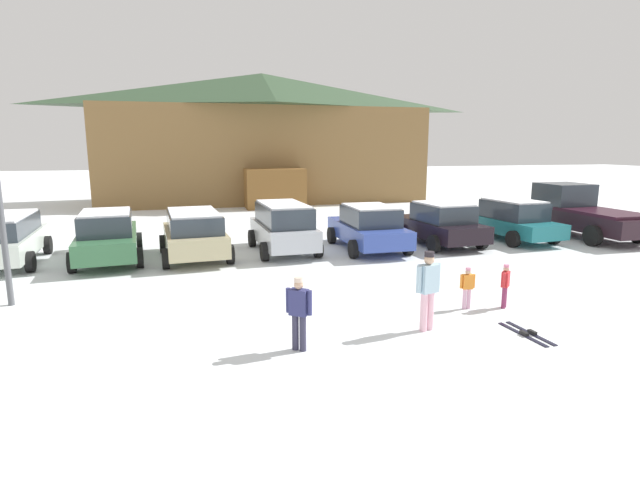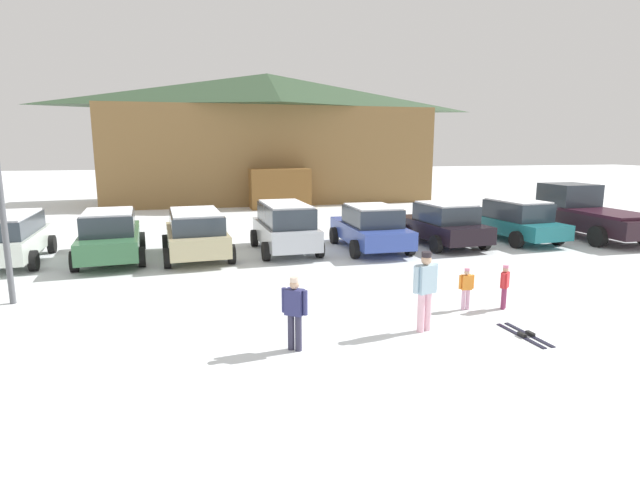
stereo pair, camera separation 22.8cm
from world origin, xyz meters
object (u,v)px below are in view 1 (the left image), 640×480
parked_black_sedan (440,223)px  pickup_truck (578,212)px  parked_teal_hatchback (510,219)px  skier_child_in_orange_jacket (467,286)px  parked_blue_hatchback (368,227)px  parked_white_suv (5,238)px  pair_of_skis (527,333)px  ski_lodge (263,137)px  parked_silver_wagon (283,226)px  skier_teen_in_navy_coat (299,309)px  skier_child_in_red_jacket (505,283)px  parked_beige_suv (194,233)px  skier_adult_in_blue_parka (428,286)px  parked_green_coupe (107,236)px

parked_black_sedan → pickup_truck: (6.60, 0.34, 0.17)m
parked_teal_hatchback → skier_child_in_orange_jacket: size_ratio=4.85×
parked_blue_hatchback → parked_white_suv: bearing=176.9°
parked_white_suv → pair_of_skis: parked_white_suv is taller
ski_lodge → parked_blue_hatchback: ski_lodge is taller
ski_lodge → pair_of_skis: 27.04m
parked_silver_wagon → skier_teen_in_navy_coat: bearing=-98.7°
skier_child_in_red_jacket → skier_child_in_orange_jacket: 0.91m
parked_blue_hatchback → parked_black_sedan: parked_black_sedan is taller
parked_beige_suv → skier_adult_in_blue_parka: 9.34m
parked_green_coupe → parked_silver_wagon: bearing=-1.1°
parked_green_coupe → parked_teal_hatchback: (15.23, -0.07, -0.01)m
ski_lodge → pair_of_skis: (1.43, -26.66, -4.32)m
ski_lodge → skier_adult_in_blue_parka: 26.15m
pair_of_skis → parked_beige_suv: bearing=125.8°
pickup_truck → skier_teen_in_navy_coat: 16.60m
parked_beige_suv → pickup_truck: 15.80m
ski_lodge → pickup_truck: 20.74m
parked_black_sedan → skier_adult_in_blue_parka: bearing=-119.5°
parked_blue_hatchback → skier_adult_in_blue_parka: 8.25m
parked_green_coupe → pair_of_skis: (9.19, -9.26, -0.82)m
skier_child_in_orange_jacket → pair_of_skis: size_ratio=0.70×
parked_beige_suv → skier_child_in_orange_jacket: 9.37m
parked_blue_hatchback → pair_of_skis: (0.19, -8.82, -0.81)m
ski_lodge → skier_teen_in_navy_coat: size_ratio=15.47×
parked_teal_hatchback → parked_black_sedan: bearing=-175.6°
parked_blue_hatchback → skier_teen_in_navy_coat: size_ratio=3.12×
parked_white_suv → skier_child_in_red_jacket: (12.84, -7.87, -0.28)m
parked_black_sedan → skier_child_in_orange_jacket: (-3.11, -7.17, -0.27)m
parked_blue_hatchback → pickup_truck: bearing=2.7°
parked_green_coupe → skier_teen_in_navy_coat: size_ratio=3.48×
parked_black_sedan → skier_child_in_red_jacket: (-2.21, -7.33, -0.24)m
parked_white_suv → skier_teen_in_navy_coat: size_ratio=3.23×
skier_child_in_red_jacket → ski_lodge: bearing=94.6°
parked_silver_wagon → ski_lodge: bearing=83.9°
parked_green_coupe → parked_beige_suv: size_ratio=1.17×
skier_adult_in_blue_parka → skier_child_in_orange_jacket: bearing=33.9°
pickup_truck → skier_child_in_red_jacket: (-8.81, -7.66, -0.40)m
skier_teen_in_navy_coat → ski_lodge: bearing=83.0°
parked_teal_hatchback → skier_child_in_red_jacket: size_ratio=4.58×
parked_beige_suv → parked_black_sedan: bearing=0.3°
pickup_truck → pair_of_skis: 13.23m
ski_lodge → skier_teen_in_navy_coat: ski_lodge is taller
skier_adult_in_blue_parka → skier_child_in_orange_jacket: skier_adult_in_blue_parka is taller
parked_white_suv → parked_teal_hatchback: (18.30, -0.29, -0.05)m
parked_white_suv → skier_teen_in_navy_coat: (7.62, -9.08, -0.08)m
parked_teal_hatchback → skier_child_in_orange_jacket: 9.78m
parked_green_coupe → parked_silver_wagon: 5.89m
skier_child_in_red_jacket → pair_of_skis: (-0.57, -1.61, -0.57)m
skier_child_in_red_jacket → skier_adult_in_blue_parka: size_ratio=0.63×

